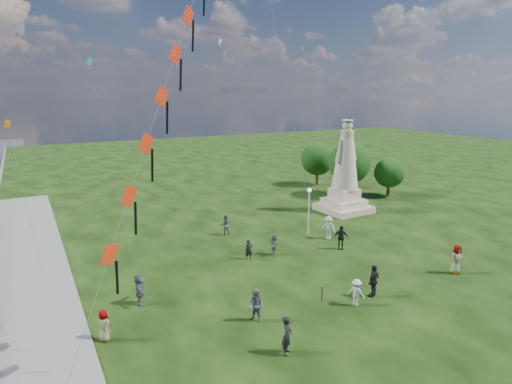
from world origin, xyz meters
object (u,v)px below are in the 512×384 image
person_3 (374,281)px  person_10 (104,325)px  lamppost (309,201)px  person_2 (356,292)px  person_4 (456,259)px  person_5 (140,289)px  person_6 (249,250)px  person_8 (329,228)px  person_0 (287,335)px  person_11 (274,244)px  person_9 (341,237)px  person_1 (256,306)px  person_7 (225,225)px  statue (345,178)px

person_3 → person_10: (-14.44, 2.80, -0.19)m
lamppost → person_3: (-3.13, -10.78, -1.89)m
person_2 → person_4: bearing=-118.5°
person_3 → person_5: size_ratio=1.07×
lamppost → person_6: bearing=-160.7°
lamppost → person_8: bearing=-63.6°
person_5 → person_8: bearing=-64.6°
person_6 → person_4: bearing=-28.7°
person_0 → person_11: (5.67, 10.56, -0.13)m
person_9 → person_1: bearing=-118.1°
person_0 → person_6: 11.30m
person_9 → person_11: 5.21m
person_4 → person_5: 19.88m
lamppost → person_4: lamppost is taller
person_4 → person_6: (-10.68, 8.59, -0.23)m
person_1 → person_3: (7.31, -0.78, 0.06)m
person_7 → person_9: (6.22, -7.14, 0.05)m
person_1 → person_5: size_ratio=1.00×
person_1 → person_4: 14.32m
person_2 → person_5: 12.01m
person_5 → person_6: (8.35, 2.81, -0.17)m
person_6 → person_7: 5.66m
statue → person_7: (-13.27, -0.89, -2.50)m
lamppost → person_3: 11.38m
person_0 → person_7: bearing=29.8°
person_8 → person_9: size_ratio=1.01×
person_5 → person_10: (-2.39, -2.78, -0.13)m
person_5 → person_4: bearing=-94.1°
person_2 → person_3: size_ratio=0.79×
person_3 → person_8: (3.94, 9.15, -0.04)m
person_2 → person_7: (-1.35, 14.32, 0.11)m
person_0 → person_3: person_3 is taller
statue → person_6: size_ratio=6.08×
person_7 → person_11: person_7 is taller
lamppost → person_6: size_ratio=2.69×
person_2 → person_6: person_2 is taller
person_1 → person_4: person_4 is taller
person_1 → person_7: size_ratio=1.04×
person_3 → person_1: bearing=-25.1°
person_9 → person_11: bearing=-163.8°
person_10 → person_2: bearing=-129.4°
person_9 → person_8: bearing=106.1°
person_0 → person_9: size_ratio=1.01×
statue → person_1: 22.72m
person_5 → person_1: bearing=-122.6°
person_0 → person_2: person_0 is taller
person_7 → person_11: bearing=119.3°
person_8 → person_0: bearing=-73.9°
lamppost → person_0: bearing=-128.9°
statue → person_2: statue is taller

